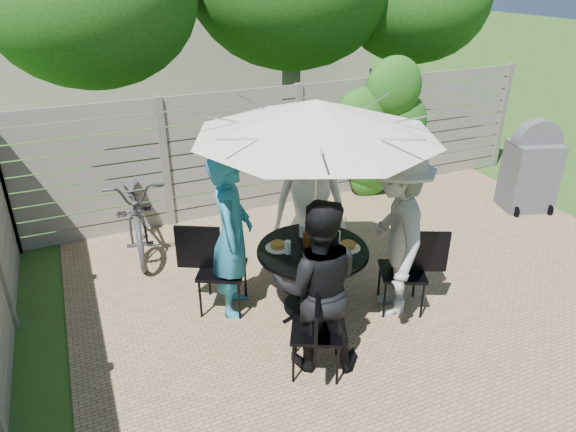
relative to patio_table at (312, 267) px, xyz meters
name	(u,v)px	position (x,y,z in m)	size (l,w,h in m)	color
patio_table	(312,267)	(0.00, 0.00, 0.00)	(1.50, 1.50, 0.75)	black
umbrella	(316,118)	(0.00, 0.00, 1.60)	(3.11, 3.11, 2.29)	silver
chair_back	(309,243)	(0.39, 0.88, -0.25)	(0.60, 0.68, 0.91)	black
person_back	(310,205)	(0.33, 0.76, 0.34)	(0.84, 0.55, 1.71)	silver
chair_left	(222,285)	(-0.88, 0.39, -0.22)	(0.75, 0.64, 0.99)	black
person_left	(232,236)	(-0.76, 0.33, 0.37)	(0.65, 0.42, 1.77)	teal
chair_front	(316,346)	(-0.39, -0.88, -0.24)	(0.61, 0.71, 0.93)	black
person_front	(317,287)	(-0.33, -0.76, 0.31)	(0.81, 0.63, 1.67)	black
chair_right	(402,286)	(0.88, -0.39, -0.24)	(0.72, 0.60, 0.94)	black
person_right	(395,233)	(0.76, -0.33, 0.40)	(1.19, 0.69, 1.85)	#9F9D9A
plate_back	(312,230)	(0.15, 0.33, 0.25)	(0.26, 0.26, 0.06)	white
plate_left	(278,246)	(-0.33, 0.15, 0.25)	(0.26, 0.26, 0.06)	white
plate_front	(314,265)	(-0.15, -0.33, 0.25)	(0.26, 0.26, 0.06)	white
plate_right	(348,246)	(0.33, -0.15, 0.25)	(0.26, 0.26, 0.06)	white
plate_extra	(333,261)	(0.04, -0.35, 0.25)	(0.24, 0.24, 0.06)	white
glass_back	(302,230)	(0.01, 0.28, 0.30)	(0.07, 0.07, 0.14)	silver
glass_left	(288,247)	(-0.28, 0.01, 0.30)	(0.07, 0.07, 0.14)	silver
glass_front	(325,255)	(-0.01, -0.28, 0.30)	(0.07, 0.07, 0.14)	silver
glass_right	(337,237)	(0.28, -0.01, 0.30)	(0.07, 0.07, 0.14)	silver
syrup_jug	(307,239)	(-0.03, 0.07, 0.31)	(0.09, 0.09, 0.16)	#59280C
coffee_cup	(321,233)	(0.18, 0.16, 0.29)	(0.08, 0.08, 0.12)	#C6B293
bicycle	(136,208)	(-1.47, 2.21, 0.01)	(0.71, 2.03, 1.07)	#333338
bbq_grill	(531,170)	(4.09, 0.98, 0.12)	(0.81, 0.71, 1.40)	#535357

